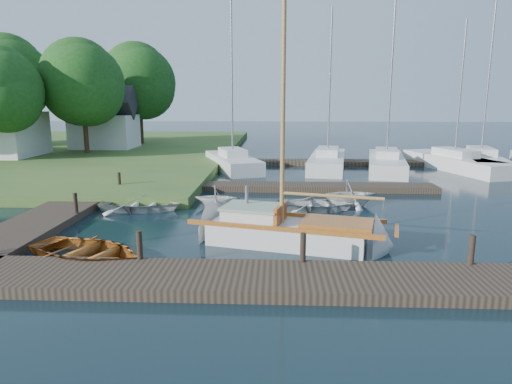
{
  "coord_description": "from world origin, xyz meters",
  "views": [
    {
      "loc": [
        0.75,
        -16.87,
        4.66
      ],
      "look_at": [
        0.0,
        0.0,
        1.2
      ],
      "focal_mm": 32.0,
      "sensor_mm": 36.0,
      "label": 1
    }
  ],
  "objects_px": {
    "tender_c": "(315,202)",
    "marina_boat_4": "(454,161)",
    "dinghy": "(86,248)",
    "tree_7": "(139,82)",
    "mooring_post_3": "(472,250)",
    "tender_a": "(140,202)",
    "tender_b": "(217,195)",
    "marina_boat_3": "(386,161)",
    "mooring_post_2": "(303,247)",
    "mooring_post_5": "(119,180)",
    "tree_2": "(1,90)",
    "mooring_post_1": "(140,245)",
    "tender_d": "(350,192)",
    "tree_3": "(82,83)",
    "tree_4": "(9,78)",
    "sailboat": "(292,234)",
    "mooring_post_4": "(76,203)",
    "marina_boat_2": "(327,160)",
    "marina_boat_0": "(233,161)",
    "house_c": "(105,123)",
    "marina_boat_5": "(480,159)"
  },
  "relations": [
    {
      "from": "tender_b",
      "to": "marina_boat_4",
      "type": "bearing_deg",
      "value": -46.44
    },
    {
      "from": "marina_boat_0",
      "to": "marina_boat_3",
      "type": "relative_size",
      "value": 0.92
    },
    {
      "from": "marina_boat_3",
      "to": "marina_boat_0",
      "type": "bearing_deg",
      "value": 102.07
    },
    {
      "from": "dinghy",
      "to": "tender_b",
      "type": "height_order",
      "value": "tender_b"
    },
    {
      "from": "house_c",
      "to": "tree_2",
      "type": "bearing_deg",
      "value": -116.7
    },
    {
      "from": "tender_c",
      "to": "tree_2",
      "type": "bearing_deg",
      "value": 62.29
    },
    {
      "from": "mooring_post_4",
      "to": "tree_3",
      "type": "bearing_deg",
      "value": 111.19
    },
    {
      "from": "mooring_post_3",
      "to": "marina_boat_4",
      "type": "distance_m",
      "value": 20.04
    },
    {
      "from": "dinghy",
      "to": "tree_7",
      "type": "xyz_separation_m",
      "value": [
        -7.21,
        30.41,
        5.82
      ]
    },
    {
      "from": "tree_4",
      "to": "tender_c",
      "type": "bearing_deg",
      "value": -39.16
    },
    {
      "from": "house_c",
      "to": "mooring_post_3",
      "type": "bearing_deg",
      "value": -53.47
    },
    {
      "from": "mooring_post_1",
      "to": "marina_boat_3",
      "type": "height_order",
      "value": "marina_boat_3"
    },
    {
      "from": "sailboat",
      "to": "tender_d",
      "type": "relative_size",
      "value": 4.12
    },
    {
      "from": "sailboat",
      "to": "mooring_post_1",
      "type": "bearing_deg",
      "value": -135.84
    },
    {
      "from": "mooring_post_2",
      "to": "marina_boat_3",
      "type": "distance_m",
      "value": 19.69
    },
    {
      "from": "mooring_post_4",
      "to": "tree_4",
      "type": "bearing_deg",
      "value": 124.22
    },
    {
      "from": "tree_2",
      "to": "tender_a",
      "type": "bearing_deg",
      "value": -43.36
    },
    {
      "from": "sailboat",
      "to": "marina_boat_4",
      "type": "xyz_separation_m",
      "value": [
        11.35,
        16.44,
        0.21
      ]
    },
    {
      "from": "mooring_post_3",
      "to": "marina_boat_0",
      "type": "xyz_separation_m",
      "value": [
        -8.16,
        18.4,
        -0.12
      ]
    },
    {
      "from": "mooring_post_3",
      "to": "tender_b",
      "type": "height_order",
      "value": "mooring_post_3"
    },
    {
      "from": "house_c",
      "to": "tree_7",
      "type": "height_order",
      "value": "tree_7"
    },
    {
      "from": "tender_c",
      "to": "marina_boat_4",
      "type": "relative_size",
      "value": 0.34
    },
    {
      "from": "sailboat",
      "to": "tender_c",
      "type": "height_order",
      "value": "sailboat"
    },
    {
      "from": "mooring_post_4",
      "to": "tree_7",
      "type": "distance_m",
      "value": 27.09
    },
    {
      "from": "mooring_post_3",
      "to": "marina_boat_0",
      "type": "distance_m",
      "value": 20.13
    },
    {
      "from": "marina_boat_2",
      "to": "tree_2",
      "type": "bearing_deg",
      "value": 99.34
    },
    {
      "from": "tender_a",
      "to": "marina_boat_3",
      "type": "distance_m",
      "value": 17.61
    },
    {
      "from": "mooring_post_2",
      "to": "tender_a",
      "type": "distance_m",
      "value": 9.4
    },
    {
      "from": "mooring_post_3",
      "to": "mooring_post_5",
      "type": "xyz_separation_m",
      "value": [
        -13.0,
        10.0,
        0.0
      ]
    },
    {
      "from": "marina_boat_3",
      "to": "mooring_post_2",
      "type": "bearing_deg",
      "value": 171.69
    },
    {
      "from": "tree_3",
      "to": "tree_4",
      "type": "height_order",
      "value": "tree_4"
    },
    {
      "from": "tender_a",
      "to": "marina_boat_5",
      "type": "relative_size",
      "value": 0.3
    },
    {
      "from": "mooring_post_2",
      "to": "mooring_post_5",
      "type": "relative_size",
      "value": 1.0
    },
    {
      "from": "mooring_post_2",
      "to": "tender_a",
      "type": "height_order",
      "value": "mooring_post_2"
    },
    {
      "from": "sailboat",
      "to": "mooring_post_4",
      "type": "bearing_deg",
      "value": 177.42
    },
    {
      "from": "mooring_post_2",
      "to": "tree_7",
      "type": "bearing_deg",
      "value": 113.5
    },
    {
      "from": "tender_b",
      "to": "tree_4",
      "type": "height_order",
      "value": "tree_4"
    },
    {
      "from": "mooring_post_1",
      "to": "mooring_post_3",
      "type": "distance_m",
      "value": 9.0
    },
    {
      "from": "mooring_post_4",
      "to": "marina_boat_4",
      "type": "distance_m",
      "value": 24.08
    },
    {
      "from": "tender_d",
      "to": "marina_boat_3",
      "type": "bearing_deg",
      "value": -28.99
    },
    {
      "from": "tender_c",
      "to": "tree_2",
      "type": "height_order",
      "value": "tree_2"
    },
    {
      "from": "sailboat",
      "to": "marina_boat_4",
      "type": "bearing_deg",
      "value": 69.81
    },
    {
      "from": "mooring_post_3",
      "to": "tender_a",
      "type": "relative_size",
      "value": 0.23
    },
    {
      "from": "tree_4",
      "to": "mooring_post_3",
      "type": "bearing_deg",
      "value": -44.01
    },
    {
      "from": "mooring_post_1",
      "to": "tender_d",
      "type": "bearing_deg",
      "value": 48.78
    },
    {
      "from": "dinghy",
      "to": "tree_4",
      "type": "height_order",
      "value": "tree_4"
    },
    {
      "from": "tender_a",
      "to": "tender_c",
      "type": "distance_m",
      "value": 7.45
    },
    {
      "from": "mooring_post_2",
      "to": "tree_2",
      "type": "bearing_deg",
      "value": 135.67
    },
    {
      "from": "dinghy",
      "to": "tree_7",
      "type": "distance_m",
      "value": 31.79
    },
    {
      "from": "marina_boat_2",
      "to": "tender_c",
      "type": "bearing_deg",
      "value": -179.64
    }
  ]
}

